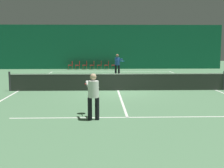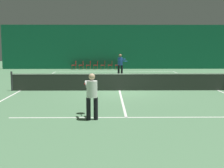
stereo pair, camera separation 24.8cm
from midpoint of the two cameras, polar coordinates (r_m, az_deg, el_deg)
ground_plane at (r=17.33m, az=1.78°, el=-1.19°), size 60.00×60.00×0.00m
backdrop_curtain at (r=32.25m, az=0.59°, el=6.78°), size 23.00×0.12×4.51m
court_line_baseline_far at (r=29.15m, az=0.74°, el=2.29°), size 11.00×0.10×0.00m
court_line_service_far at (r=23.68m, az=1.09°, el=1.11°), size 8.25×0.10×0.00m
court_line_service_near at (r=11.05m, az=3.27°, el=-6.11°), size 8.25×0.10×0.00m
court_line_sideline_left at (r=17.95m, az=-16.05°, el=-1.18°), size 0.10×23.80×0.00m
court_line_sideline_right at (r=18.42m, az=19.14°, el=-1.09°), size 0.10×23.80×0.00m
court_line_centre at (r=17.33m, az=1.78°, el=-1.19°), size 0.10×12.80×0.00m
tennis_net at (r=17.26m, az=1.79°, el=0.48°), size 12.00×0.10×1.07m
player_near at (r=10.56m, az=-3.04°, el=-1.63°), size 0.58×1.36×1.59m
player_far at (r=25.15m, az=1.84°, el=3.82°), size 0.82×1.43×1.76m
courtside_chair_0 at (r=31.92m, az=-6.63°, el=3.55°), size 0.44×0.44×0.84m
courtside_chair_1 at (r=31.85m, az=-5.31°, el=3.56°), size 0.44×0.44×0.84m
courtside_chair_2 at (r=31.81m, az=-3.98°, el=3.57°), size 0.44×0.44×0.84m
courtside_chair_3 at (r=31.77m, az=-2.65°, el=3.57°), size 0.44×0.44×0.84m
courtside_chair_4 at (r=31.76m, az=-1.32°, el=3.58°), size 0.44×0.44×0.84m
courtside_chair_5 at (r=31.76m, az=0.01°, el=3.58°), size 0.44×0.44×0.84m
courtside_chair_6 at (r=31.78m, az=1.34°, el=3.58°), size 0.44×0.44×0.84m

